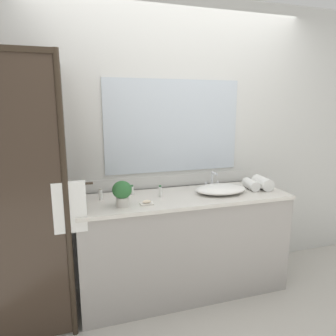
% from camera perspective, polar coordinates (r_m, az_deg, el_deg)
% --- Properties ---
extents(ground_plane, '(8.00, 8.00, 0.00)m').
position_cam_1_polar(ground_plane, '(2.98, 2.98, -22.04)').
color(ground_plane, '#B7B2A8').
extents(wall_back_with_mirror, '(4.40, 0.06, 2.60)m').
position_cam_1_polar(wall_back_with_mirror, '(2.82, 0.85, 4.57)').
color(wall_back_with_mirror, silver).
rests_on(wall_back_with_mirror, ground_plane).
extents(vanity_cabinet, '(1.80, 0.58, 0.90)m').
position_cam_1_polar(vanity_cabinet, '(2.76, 3.01, -14.13)').
color(vanity_cabinet, '#9E9993').
rests_on(vanity_cabinet, ground_plane).
extents(shower_enclosure, '(1.20, 0.59, 2.00)m').
position_cam_1_polar(shower_enclosure, '(2.26, -26.91, -5.71)').
color(shower_enclosure, '#2D2319').
rests_on(shower_enclosure, ground_plane).
extents(sink_basin, '(0.46, 0.32, 0.07)m').
position_cam_1_polar(sink_basin, '(2.70, 9.94, -3.94)').
color(sink_basin, white).
rests_on(sink_basin, vanity_cabinet).
extents(faucet, '(0.17, 0.13, 0.16)m').
position_cam_1_polar(faucet, '(2.84, 8.38, -2.76)').
color(faucet, silver).
rests_on(faucet, vanity_cabinet).
extents(potted_plant, '(0.15, 0.15, 0.20)m').
position_cam_1_polar(potted_plant, '(2.31, -8.68, -4.49)').
color(potted_plant, beige).
rests_on(potted_plant, vanity_cabinet).
extents(soap_dish, '(0.10, 0.07, 0.04)m').
position_cam_1_polar(soap_dish, '(2.36, -4.06, -6.58)').
color(soap_dish, silver).
rests_on(soap_dish, vanity_cabinet).
extents(amenity_bottle_shampoo, '(0.03, 0.03, 0.10)m').
position_cam_1_polar(amenity_bottle_shampoo, '(2.52, -12.65, -4.91)').
color(amenity_bottle_shampoo, white).
rests_on(amenity_bottle_shampoo, vanity_cabinet).
extents(amenity_bottle_body_wash, '(0.03, 0.03, 0.10)m').
position_cam_1_polar(amenity_bottle_body_wash, '(2.53, -1.50, -4.45)').
color(amenity_bottle_body_wash, white).
rests_on(amenity_bottle_body_wash, vanity_cabinet).
extents(amenity_bottle_lotion, '(0.03, 0.03, 0.09)m').
position_cam_1_polar(amenity_bottle_lotion, '(2.61, -6.82, -4.20)').
color(amenity_bottle_lotion, white).
rests_on(amenity_bottle_lotion, vanity_cabinet).
extents(rolled_towel_near_edge, '(0.13, 0.23, 0.11)m').
position_cam_1_polar(rolled_towel_near_edge, '(2.91, 17.45, -2.70)').
color(rolled_towel_near_edge, white).
rests_on(rolled_towel_near_edge, vanity_cabinet).
extents(rolled_towel_middle, '(0.11, 0.21, 0.09)m').
position_cam_1_polar(rolled_towel_middle, '(2.87, 15.41, -3.02)').
color(rolled_towel_middle, white).
rests_on(rolled_towel_middle, vanity_cabinet).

